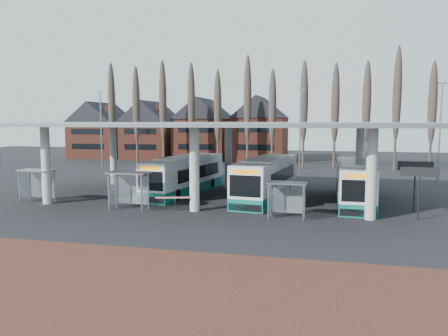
% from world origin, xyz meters
% --- Properties ---
extents(ground, '(140.00, 140.00, 0.00)m').
position_xyz_m(ground, '(0.00, 0.00, 0.00)').
color(ground, black).
rests_on(ground, ground).
extents(brick_strip, '(70.00, 10.00, 0.03)m').
position_xyz_m(brick_strip, '(0.00, -12.00, 0.01)').
color(brick_strip, '#532921').
rests_on(brick_strip, ground).
extents(station_canopy, '(32.00, 16.00, 6.34)m').
position_xyz_m(station_canopy, '(0.00, 8.00, 5.68)').
color(station_canopy, beige).
rests_on(station_canopy, ground).
extents(poplar_row, '(45.10, 1.10, 14.50)m').
position_xyz_m(poplar_row, '(0.00, 33.00, 8.78)').
color(poplar_row, '#473D33').
rests_on(poplar_row, ground).
extents(townhouse_row, '(36.80, 10.30, 12.25)m').
position_xyz_m(townhouse_row, '(-15.75, 44.00, 5.94)').
color(townhouse_row, brown).
rests_on(townhouse_row, ground).
extents(lamp_post_a, '(0.80, 0.16, 10.17)m').
position_xyz_m(lamp_post_a, '(-18.00, 22.00, 5.34)').
color(lamp_post_a, slate).
rests_on(lamp_post_a, ground).
extents(lamp_post_b, '(0.80, 0.16, 10.17)m').
position_xyz_m(lamp_post_b, '(6.00, 26.00, 5.34)').
color(lamp_post_b, slate).
rests_on(lamp_post_b, ground).
extents(lamp_post_c, '(0.80, 0.16, 10.17)m').
position_xyz_m(lamp_post_c, '(20.00, 20.00, 5.34)').
color(lamp_post_c, slate).
rests_on(lamp_post_c, ground).
extents(bus_1, '(4.18, 12.13, 3.30)m').
position_xyz_m(bus_1, '(-3.19, 9.99, 1.56)').
color(bus_1, white).
rests_on(bus_1, ground).
extents(bus_2, '(4.01, 12.48, 3.41)m').
position_xyz_m(bus_2, '(4.34, 8.84, 1.61)').
color(bus_2, white).
rests_on(bus_2, ground).
extents(bus_3, '(2.60, 11.83, 3.28)m').
position_xyz_m(bus_3, '(11.29, 8.68, 1.55)').
color(bus_3, white).
rests_on(bus_3, ground).
extents(shelter_0, '(2.87, 1.56, 2.60)m').
position_xyz_m(shelter_0, '(-13.13, 2.99, 1.89)').
color(shelter_0, gray).
rests_on(shelter_0, ground).
extents(shelter_1, '(2.99, 1.52, 2.76)m').
position_xyz_m(shelter_1, '(-4.79, 1.98, 2.01)').
color(shelter_1, gray).
rests_on(shelter_1, ground).
extents(shelter_2, '(2.66, 1.40, 2.43)m').
position_xyz_m(shelter_2, '(6.65, 1.62, 1.77)').
color(shelter_2, gray).
rests_on(shelter_2, ground).
extents(info_sign_0, '(2.28, 0.70, 3.46)m').
position_xyz_m(info_sign_0, '(15.00, 3.02, 2.90)').
color(info_sign_0, black).
rests_on(info_sign_0, ground).
extents(info_sign_1, '(2.42, 0.47, 3.61)m').
position_xyz_m(info_sign_1, '(15.23, 5.65, 3.03)').
color(info_sign_1, black).
rests_on(info_sign_1, ground).
extents(barrier, '(2.32, 0.99, 1.20)m').
position_xyz_m(barrier, '(-1.41, 1.90, 0.93)').
color(barrier, black).
rests_on(barrier, ground).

